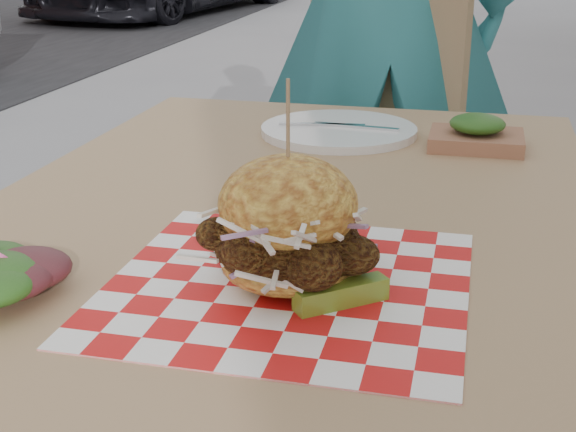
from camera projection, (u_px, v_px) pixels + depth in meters
name	position (u px, v px, depth m)	size (l,w,h in m)	color
patio_table	(289.00, 258.00, 1.08)	(0.80, 1.20, 0.75)	tan
patio_chair	(391.00, 156.00, 1.98)	(0.54, 0.54, 0.95)	tan
paper_liner	(288.00, 284.00, 0.82)	(0.36, 0.36, 0.00)	red
sandwich	(288.00, 230.00, 0.80)	(0.18, 0.18, 0.21)	gold
pickle_spear	(341.00, 294.00, 0.77)	(0.10, 0.02, 0.02)	olive
place_setting	(339.00, 130.00, 1.39)	(0.27, 0.27, 0.02)	white
kraft_tray	(477.00, 134.00, 1.30)	(0.15, 0.12, 0.06)	#976044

